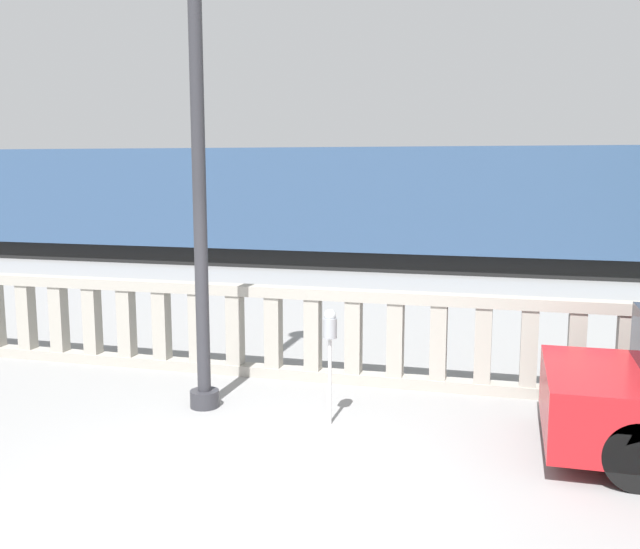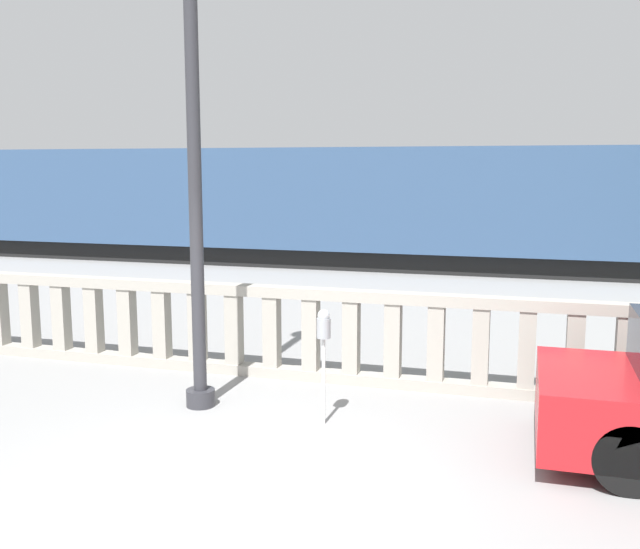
# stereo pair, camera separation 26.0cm
# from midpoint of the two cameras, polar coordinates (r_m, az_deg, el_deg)

# --- Properties ---
(ground_plane) EXTENTS (160.00, 160.00, 0.00)m
(ground_plane) POSITION_cam_midpoint_polar(r_m,az_deg,el_deg) (6.52, -7.42, -16.82)
(ground_plane) COLOR gray
(balustrade) EXTENTS (15.51, 0.24, 1.23)m
(balustrade) POSITION_cam_midpoint_polar(r_m,az_deg,el_deg) (9.30, 0.25, -4.91)
(balustrade) COLOR #9E998E
(balustrade) RESTS_ON ground
(lamppost) EXTENTS (0.43, 0.43, 5.95)m
(lamppost) POSITION_cam_midpoint_polar(r_m,az_deg,el_deg) (8.21, -10.74, 13.86)
(lamppost) COLOR #2D2D33
(lamppost) RESTS_ON ground
(parking_meter) EXTENTS (0.15, 0.15, 1.28)m
(parking_meter) POSITION_cam_midpoint_polar(r_m,az_deg,el_deg) (7.69, -0.18, -4.81)
(parking_meter) COLOR silver
(parking_meter) RESTS_ON ground
(train_near) EXTENTS (27.61, 2.98, 3.89)m
(train_near) POSITION_cam_midpoint_polar(r_m,az_deg,el_deg) (20.06, 3.41, 5.60)
(train_near) COLOR black
(train_near) RESTS_ON ground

